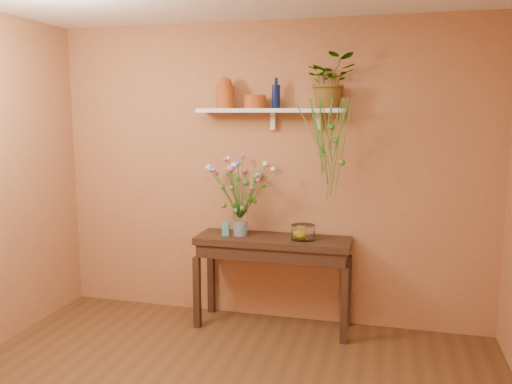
# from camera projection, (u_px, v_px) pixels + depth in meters

# --- Properties ---
(room) EXTENTS (4.04, 4.04, 2.70)m
(room) POSITION_uv_depth(u_px,v_px,m) (184.00, 216.00, 2.76)
(room) COLOR #563618
(room) RESTS_ON ground
(sideboard) EXTENTS (1.35, 0.43, 0.82)m
(sideboard) POSITION_uv_depth(u_px,v_px,m) (273.00, 250.00, 4.52)
(sideboard) COLOR #371F17
(sideboard) RESTS_ON ground
(wall_shelf) EXTENTS (1.30, 0.24, 0.19)m
(wall_shelf) POSITION_uv_depth(u_px,v_px,m) (272.00, 111.00, 4.46)
(wall_shelf) COLOR white
(wall_shelf) RESTS_ON room
(terracotta_jug) EXTENTS (0.20, 0.20, 0.27)m
(terracotta_jug) POSITION_uv_depth(u_px,v_px,m) (225.00, 93.00, 4.50)
(terracotta_jug) COLOR #9E421B
(terracotta_jug) RESTS_ON wall_shelf
(terracotta_pot) EXTENTS (0.21, 0.21, 0.11)m
(terracotta_pot) POSITION_uv_depth(u_px,v_px,m) (255.00, 102.00, 4.45)
(terracotta_pot) COLOR #9E421B
(terracotta_pot) RESTS_ON wall_shelf
(blue_bottle) EXTENTS (0.08, 0.08, 0.26)m
(blue_bottle) POSITION_uv_depth(u_px,v_px,m) (276.00, 96.00, 4.44)
(blue_bottle) COLOR #09143A
(blue_bottle) RESTS_ON wall_shelf
(spider_plant) EXTENTS (0.48, 0.44, 0.45)m
(spider_plant) POSITION_uv_depth(u_px,v_px,m) (330.00, 81.00, 4.28)
(spider_plant) COLOR #38701C
(spider_plant) RESTS_ON wall_shelf
(plant_fronds) EXTENTS (0.49, 0.35, 0.85)m
(plant_fronds) POSITION_uv_depth(u_px,v_px,m) (330.00, 140.00, 4.20)
(plant_fronds) COLOR #38701C
(plant_fronds) RESTS_ON wall_shelf
(glass_vase) EXTENTS (0.13, 0.13, 0.27)m
(glass_vase) POSITION_uv_depth(u_px,v_px,m) (240.00, 223.00, 4.56)
(glass_vase) COLOR white
(glass_vase) RESTS_ON sideboard
(bouquet) EXTENTS (0.66, 0.56, 0.56)m
(bouquet) POSITION_uv_depth(u_px,v_px,m) (241.00, 181.00, 4.50)
(bouquet) COLOR #386B28
(bouquet) RESTS_ON glass_vase
(glass_bowl) EXTENTS (0.21, 0.21, 0.12)m
(glass_bowl) POSITION_uv_depth(u_px,v_px,m) (303.00, 233.00, 4.42)
(glass_bowl) COLOR white
(glass_bowl) RESTS_ON sideboard
(lemon) EXTENTS (0.08, 0.08, 0.08)m
(lemon) POSITION_uv_depth(u_px,v_px,m) (301.00, 234.00, 4.44)
(lemon) COLOR yellow
(lemon) RESTS_ON glass_bowl
(carton) EXTENTS (0.07, 0.05, 0.12)m
(carton) POSITION_uv_depth(u_px,v_px,m) (226.00, 229.00, 4.56)
(carton) COLOR teal
(carton) RESTS_ON sideboard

